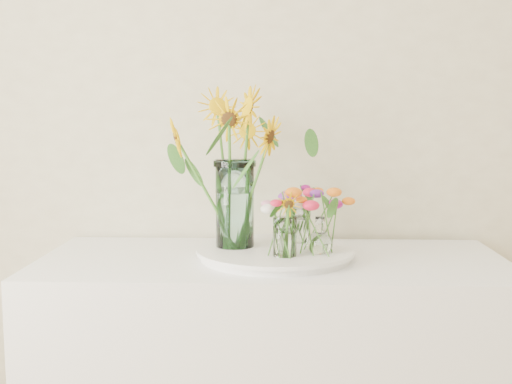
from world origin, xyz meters
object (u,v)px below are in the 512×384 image
at_px(mason_jar, 235,204).
at_px(small_vase_b, 320,236).
at_px(small_vase_c, 299,224).
at_px(small_vase_a, 285,238).
at_px(tray, 275,254).

relative_size(mason_jar, small_vase_b, 2.44).
xyz_separation_m(small_vase_b, small_vase_c, (-0.05, 0.16, 0.01)).
height_order(mason_jar, small_vase_a, mason_jar).
xyz_separation_m(tray, small_vase_b, (0.13, -0.05, 0.07)).
height_order(tray, mason_jar, mason_jar).
bearing_deg(tray, mason_jar, 166.24).
bearing_deg(small_vase_a, tray, 105.95).
xyz_separation_m(small_vase_a, small_vase_b, (0.10, 0.04, -0.00)).
bearing_deg(tray, small_vase_c, 55.89).
bearing_deg(small_vase_a, small_vase_b, 23.17).
relative_size(tray, mason_jar, 1.65).
bearing_deg(mason_jar, small_vase_a, -39.90).
height_order(small_vase_b, small_vase_c, small_vase_c).
bearing_deg(small_vase_b, small_vase_a, -156.83).
relative_size(tray, small_vase_a, 3.86).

